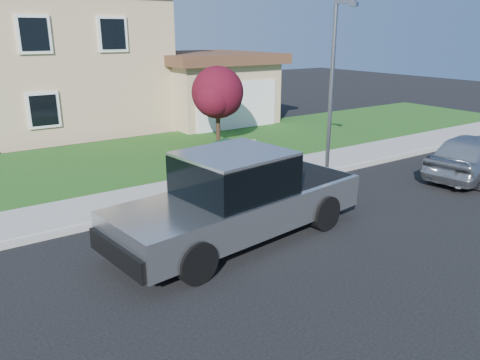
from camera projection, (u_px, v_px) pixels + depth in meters
The scene contains 11 objects.
ground at pixel (268, 237), 11.22m from camera, with size 80.00×80.00×0.00m, color black.
curb at pixel (236, 194), 14.02m from camera, with size 40.00×0.20×0.12m, color gray.
sidewalk at pixel (217, 184), 14.88m from camera, with size 40.00×2.00×0.15m, color gray.
lawn at pixel (157, 155), 18.43m from camera, with size 40.00×7.00×0.10m, color #134517.
house at pixel (94, 63), 23.87m from camera, with size 14.00×11.30×6.85m.
pickup_truck at pixel (239, 198), 10.89m from camera, with size 6.70×2.98×2.13m.
woman at pixel (252, 177), 12.76m from camera, with size 0.74×0.61×1.94m.
sedan at pixel (474, 156), 15.57m from camera, with size 1.80×4.48×1.53m, color #ACADB3.
ornamental_tree at pixel (218, 95), 19.38m from camera, with size 2.39×2.16×3.29m.
trash_bin at pixel (230, 160), 14.96m from camera, with size 1.05×1.10×1.23m.
street_lamp at pixel (334, 81), 14.84m from camera, with size 0.47×0.72×5.64m.
Camera 1 is at (-6.34, -8.11, 4.70)m, focal length 35.00 mm.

